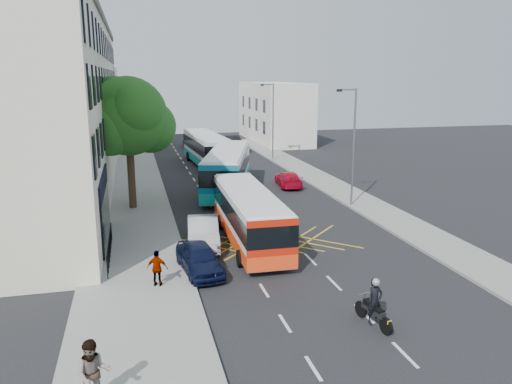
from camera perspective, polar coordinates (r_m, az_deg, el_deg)
ground at (r=22.69m, az=8.89°, el=-10.25°), size 120.00×120.00×0.00m
pavement_left at (r=35.25m, az=-13.85°, el=-1.81°), size 5.00×70.00×0.15m
pavement_right at (r=38.64m, az=10.57°, el=-0.34°), size 3.00×70.00×0.15m
terrace_main at (r=44.02m, az=-21.71°, el=9.39°), size 8.30×45.00×13.50m
terrace_far at (r=74.43m, az=-18.64°, el=9.45°), size 8.00×20.00×10.00m
building_right at (r=70.01m, az=2.06°, el=9.11°), size 6.00×18.00×8.00m
street_tree at (r=34.18m, az=-14.44°, el=8.29°), size 6.30×5.70×8.80m
lamp_near at (r=34.61m, az=10.97°, el=5.73°), size 1.45×0.15×8.00m
lamp_far at (r=53.31m, az=1.85°, el=8.50°), size 1.45×0.15×8.00m
railings at (r=25.80m, az=-16.40°, el=-6.01°), size 0.08×5.60×1.14m
bus_near at (r=27.14m, az=-0.78°, el=-2.71°), size 2.76×10.39×2.91m
bus_mid at (r=39.06m, az=-3.27°, el=2.54°), size 6.01×12.19×3.35m
bus_far at (r=51.28m, az=-5.74°, el=4.96°), size 3.41×11.55×3.21m
motorbike at (r=19.07m, az=13.37°, el=-12.29°), size 0.74×2.08×1.86m
parked_car_blue at (r=23.44m, az=-6.49°, el=-7.56°), size 2.13×4.24×1.39m
parked_car_silver at (r=26.95m, az=-6.06°, el=-4.62°), size 2.10×4.75×1.52m
red_hatchback at (r=41.21m, az=3.72°, el=1.49°), size 2.23×4.49×1.25m
distant_car_grey at (r=64.29m, az=-7.25°, el=5.67°), size 2.40×4.95×1.36m
distant_car_silver at (r=60.68m, az=-1.64°, el=5.30°), size 1.79×3.91×1.30m
distant_car_dark at (r=64.92m, az=-2.88°, el=5.89°), size 2.12×4.64×1.48m
pedestrian_near at (r=14.95m, az=-18.09°, el=-19.14°), size 0.99×0.79×1.95m
pedestrian_far at (r=21.92m, az=-11.21°, el=-8.55°), size 1.00×0.66×1.57m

